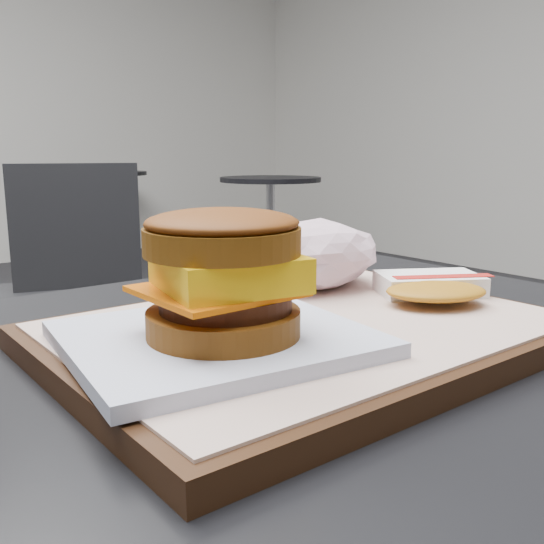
{
  "coord_description": "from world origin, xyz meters",
  "views": [
    {
      "loc": [
        -0.26,
        -0.34,
        0.92
      ],
      "look_at": [
        -0.0,
        -0.02,
        0.83
      ],
      "focal_mm": 40.0,
      "sensor_mm": 36.0,
      "label": 1
    }
  ],
  "objects_px": {
    "crumpled_wrapper": "(309,254)",
    "neighbor_chair": "(41,283)",
    "hash_brown": "(432,287)",
    "serving_tray": "(309,333)",
    "breakfast_sandwich": "(221,290)"
  },
  "relations": [
    {
      "from": "crumpled_wrapper",
      "to": "neighbor_chair",
      "type": "bearing_deg",
      "value": 82.46
    },
    {
      "from": "hash_brown",
      "to": "neighbor_chair",
      "type": "distance_m",
      "value": 1.62
    },
    {
      "from": "crumpled_wrapper",
      "to": "neighbor_chair",
      "type": "relative_size",
      "value": 0.16
    },
    {
      "from": "breakfast_sandwich",
      "to": "crumpled_wrapper",
      "type": "relative_size",
      "value": 1.47
    },
    {
      "from": "crumpled_wrapper",
      "to": "neighbor_chair",
      "type": "xyz_separation_m",
      "value": [
        0.2,
        1.48,
        -0.31
      ]
    },
    {
      "from": "serving_tray",
      "to": "neighbor_chair",
      "type": "distance_m",
      "value": 1.62
    },
    {
      "from": "hash_brown",
      "to": "crumpled_wrapper",
      "type": "height_order",
      "value": "crumpled_wrapper"
    },
    {
      "from": "breakfast_sandwich",
      "to": "neighbor_chair",
      "type": "distance_m",
      "value": 1.66
    },
    {
      "from": "crumpled_wrapper",
      "to": "neighbor_chair",
      "type": "distance_m",
      "value": 1.52
    },
    {
      "from": "hash_brown",
      "to": "crumpled_wrapper",
      "type": "xyz_separation_m",
      "value": [
        -0.05,
        0.1,
        0.02
      ]
    },
    {
      "from": "serving_tray",
      "to": "breakfast_sandwich",
      "type": "distance_m",
      "value": 0.1
    },
    {
      "from": "breakfast_sandwich",
      "to": "hash_brown",
      "type": "xyz_separation_m",
      "value": [
        0.22,
        0.0,
        -0.03
      ]
    },
    {
      "from": "breakfast_sandwich",
      "to": "crumpled_wrapper",
      "type": "height_order",
      "value": "breakfast_sandwich"
    },
    {
      "from": "serving_tray",
      "to": "crumpled_wrapper",
      "type": "xyz_separation_m",
      "value": [
        0.08,
        0.09,
        0.04
      ]
    },
    {
      "from": "serving_tray",
      "to": "hash_brown",
      "type": "height_order",
      "value": "hash_brown"
    }
  ]
}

